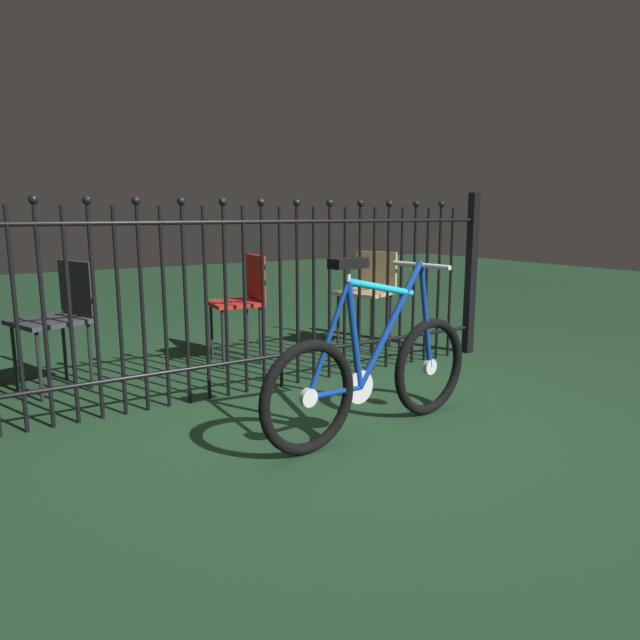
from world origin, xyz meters
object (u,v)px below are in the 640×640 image
(chair_tan, at_px, (369,287))
(chair_red, at_px, (244,296))
(chair_charcoal, at_px, (61,311))
(bicycle, at_px, (375,373))

(chair_tan, bearing_deg, chair_red, 176.05)
(chair_charcoal, height_order, chair_red, chair_charcoal)
(chair_tan, xyz_separation_m, chair_red, (-1.18, 0.08, -0.00))
(chair_tan, distance_m, chair_charcoal, 2.51)
(bicycle, bearing_deg, chair_charcoal, 125.72)
(chair_red, bearing_deg, chair_tan, -3.95)
(bicycle, distance_m, chair_red, 1.76)
(bicycle, bearing_deg, chair_tan, 53.57)
(bicycle, relative_size, chair_charcoal, 1.73)
(bicycle, bearing_deg, chair_red, 88.25)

